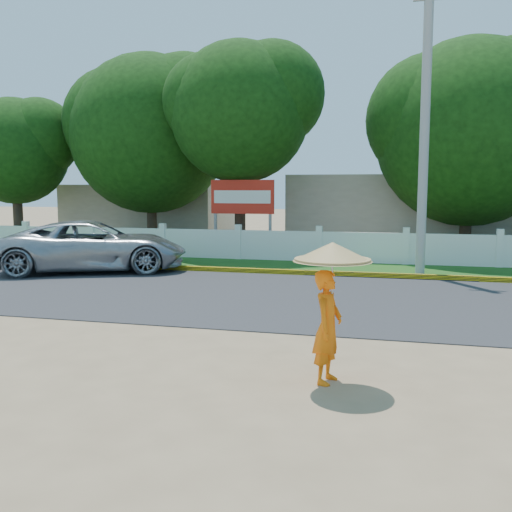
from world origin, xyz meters
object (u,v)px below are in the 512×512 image
Objects in this scene: utility_pole at (425,127)px; monk_with_parasol at (330,292)px; vehicle at (93,246)px; billboard at (242,201)px.

utility_pole is 10.92m from monk_with_parasol.
vehicle is 1.97× the size of billboard.
billboard reaches higher than vehicle.
vehicle is (-10.07, -1.72, -3.63)m from utility_pole.
vehicle is 6.30m from billboard.
utility_pole is 3.01× the size of billboard.
utility_pole is at bearing -104.11° from vehicle.
billboard is (3.52, 5.05, 1.33)m from vehicle.
utility_pole is 4.58× the size of monk_with_parasol.
billboard is (-6.55, 3.33, -2.30)m from utility_pole.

